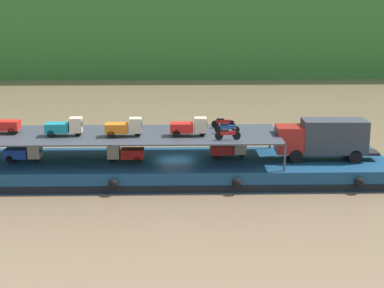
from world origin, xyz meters
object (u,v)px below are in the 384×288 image
at_px(mini_truck_upper_stern, 0,125).
at_px(mini_truck_upper_bow, 189,127).
at_px(mini_truck_lower_aft, 125,153).
at_px(motorcycle_upper_centre, 227,128).
at_px(cargo_barge, 175,169).
at_px(mini_truck_lower_mid, 229,148).
at_px(mini_truck_upper_mid, 65,127).
at_px(mini_truck_lower_stern, 24,152).
at_px(motorcycle_upper_stbd, 223,123).
at_px(mini_truck_upper_fore, 124,127).
at_px(motorcycle_upper_port, 228,134).
at_px(covered_lorry, 324,138).

relative_size(mini_truck_upper_stern, mini_truck_upper_bow, 1.00).
distance_m(mini_truck_lower_aft, mini_truck_upper_bow, 5.25).
distance_m(mini_truck_lower_aft, motorcycle_upper_centre, 7.93).
bearing_deg(mini_truck_upper_stern, cargo_barge, -2.23).
relative_size(mini_truck_lower_mid, mini_truck_upper_mid, 1.00).
relative_size(mini_truck_lower_stern, mini_truck_upper_stern, 1.01).
bearing_deg(motorcycle_upper_stbd, mini_truck_upper_fore, -158.99).
height_order(mini_truck_lower_stern, motorcycle_upper_stbd, motorcycle_upper_stbd).
relative_size(mini_truck_upper_bow, motorcycle_upper_port, 1.45).
height_order(mini_truck_lower_mid, motorcycle_upper_stbd, motorcycle_upper_stbd).
xyz_separation_m(mini_truck_lower_aft, mini_truck_upper_bow, (4.85, -0.18, 2.00)).
distance_m(mini_truck_lower_aft, mini_truck_upper_fore, 2.01).
bearing_deg(cargo_barge, motorcycle_upper_port, -29.01).
height_order(cargo_barge, mini_truck_lower_aft, mini_truck_lower_aft).
xyz_separation_m(mini_truck_lower_mid, mini_truck_upper_bow, (-3.08, -1.29, 2.00)).
xyz_separation_m(mini_truck_lower_mid, mini_truck_upper_mid, (-12.36, -1.08, 2.00)).
relative_size(mini_truck_upper_mid, mini_truck_upper_fore, 1.00).
height_order(mini_truck_lower_aft, motorcycle_upper_centre, motorcycle_upper_centre).
height_order(mini_truck_lower_mid, mini_truck_upper_stern, mini_truck_upper_stern).
relative_size(cargo_barge, motorcycle_upper_stbd, 17.11).
height_order(motorcycle_upper_port, motorcycle_upper_centre, same).
distance_m(cargo_barge, mini_truck_lower_mid, 4.43).
distance_m(mini_truck_lower_mid, mini_truck_upper_mid, 12.56).
bearing_deg(motorcycle_upper_port, motorcycle_upper_stbd, 90.05).
bearing_deg(motorcycle_upper_stbd, cargo_barge, -150.44).
relative_size(mini_truck_lower_stern, mini_truck_lower_mid, 1.00).
bearing_deg(motorcycle_upper_port, mini_truck_lower_aft, 168.11).
height_order(cargo_barge, mini_truck_upper_bow, mini_truck_upper_bow).
bearing_deg(covered_lorry, mini_truck_lower_stern, 179.94).
bearing_deg(motorcycle_upper_centre, mini_truck_lower_aft, -176.01).
distance_m(mini_truck_lower_aft, mini_truck_lower_mid, 8.00).
bearing_deg(mini_truck_upper_bow, mini_truck_upper_fore, -179.27).
distance_m(motorcycle_upper_port, motorcycle_upper_centre, 2.14).
height_order(mini_truck_lower_mid, mini_truck_upper_mid, mini_truck_upper_mid).
bearing_deg(covered_lorry, mini_truck_lower_aft, -179.13).
bearing_deg(mini_truck_lower_stern, mini_truck_upper_mid, -4.01).
xyz_separation_m(mini_truck_lower_aft, mini_truck_upper_stern, (-9.46, 1.03, 2.00)).
xyz_separation_m(mini_truck_upper_stern, motorcycle_upper_port, (17.05, -2.63, -0.26)).
height_order(mini_truck_lower_stern, mini_truck_upper_mid, mini_truck_upper_mid).
xyz_separation_m(mini_truck_upper_stern, mini_truck_upper_bow, (14.31, -1.20, 0.00)).
xyz_separation_m(mini_truck_lower_aft, motorcycle_upper_centre, (7.72, 0.54, 1.74)).
relative_size(mini_truck_lower_stern, motorcycle_upper_port, 1.46).
bearing_deg(motorcycle_upper_port, mini_truck_lower_mid, 82.98).
distance_m(mini_truck_upper_fore, mini_truck_upper_bow, 4.83).
bearing_deg(motorcycle_upper_stbd, mini_truck_lower_mid, -77.75).
distance_m(mini_truck_lower_stern, mini_truck_upper_bow, 12.64).
height_order(mini_truck_lower_stern, mini_truck_upper_bow, mini_truck_upper_bow).
distance_m(mini_truck_upper_fore, motorcycle_upper_port, 7.70).
distance_m(covered_lorry, mini_truck_lower_aft, 15.10).
distance_m(mini_truck_upper_fore, motorcycle_upper_centre, 7.74).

